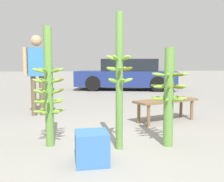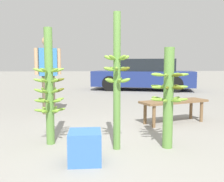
{
  "view_description": "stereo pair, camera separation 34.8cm",
  "coord_description": "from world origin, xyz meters",
  "px_view_note": "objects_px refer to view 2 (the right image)",
  "views": [
    {
      "loc": [
        -0.63,
        -2.97,
        1.09
      ],
      "look_at": [
        -0.0,
        0.44,
        0.73
      ],
      "focal_mm": 40.0,
      "sensor_mm": 36.0,
      "label": 1
    },
    {
      "loc": [
        -0.28,
        -3.01,
        1.09
      ],
      "look_at": [
        -0.0,
        0.44,
        0.73
      ],
      "focal_mm": 40.0,
      "sensor_mm": 36.0,
      "label": 2
    }
  ],
  "objects_px": {
    "banana_stalk_left": "(49,88)",
    "banana_stalk_center": "(117,79)",
    "vendor_person": "(48,67)",
    "market_bench": "(174,104)",
    "banana_stalk_right": "(168,96)",
    "produce_crate": "(85,147)",
    "parked_car": "(144,75)"
  },
  "relations": [
    {
      "from": "banana_stalk_left",
      "to": "market_bench",
      "type": "bearing_deg",
      "value": 27.32
    },
    {
      "from": "banana_stalk_center",
      "to": "market_bench",
      "type": "distance_m",
      "value": 1.92
    },
    {
      "from": "vendor_person",
      "to": "market_bench",
      "type": "bearing_deg",
      "value": -37.77
    },
    {
      "from": "banana_stalk_center",
      "to": "banana_stalk_right",
      "type": "distance_m",
      "value": 0.71
    },
    {
      "from": "vendor_person",
      "to": "market_bench",
      "type": "height_order",
      "value": "vendor_person"
    },
    {
      "from": "banana_stalk_right",
      "to": "parked_car",
      "type": "distance_m",
      "value": 7.67
    },
    {
      "from": "parked_car",
      "to": "produce_crate",
      "type": "xyz_separation_m",
      "value": [
        -2.36,
        -7.98,
        -0.47
      ]
    },
    {
      "from": "banana_stalk_left",
      "to": "market_bench",
      "type": "relative_size",
      "value": 1.15
    },
    {
      "from": "banana_stalk_left",
      "to": "parked_car",
      "type": "height_order",
      "value": "banana_stalk_left"
    },
    {
      "from": "parked_car",
      "to": "market_bench",
      "type": "bearing_deg",
      "value": -171.2
    },
    {
      "from": "produce_crate",
      "to": "banana_stalk_right",
      "type": "bearing_deg",
      "value": 21.5
    },
    {
      "from": "vendor_person",
      "to": "parked_car",
      "type": "distance_m",
      "value": 6.05
    },
    {
      "from": "banana_stalk_center",
      "to": "vendor_person",
      "type": "bearing_deg",
      "value": 117.4
    },
    {
      "from": "banana_stalk_right",
      "to": "produce_crate",
      "type": "distance_m",
      "value": 1.26
    },
    {
      "from": "banana_stalk_left",
      "to": "vendor_person",
      "type": "xyz_separation_m",
      "value": [
        -0.38,
        2.17,
        0.27
      ]
    },
    {
      "from": "produce_crate",
      "to": "banana_stalk_left",
      "type": "bearing_deg",
      "value": 124.83
    },
    {
      "from": "banana_stalk_center",
      "to": "vendor_person",
      "type": "distance_m",
      "value": 2.77
    },
    {
      "from": "parked_car",
      "to": "banana_stalk_center",
      "type": "bearing_deg",
      "value": -178.9
    },
    {
      "from": "banana_stalk_right",
      "to": "parked_car",
      "type": "xyz_separation_m",
      "value": [
        1.29,
        7.56,
        -0.04
      ]
    },
    {
      "from": "banana_stalk_center",
      "to": "parked_car",
      "type": "distance_m",
      "value": 7.81
    },
    {
      "from": "banana_stalk_right",
      "to": "vendor_person",
      "type": "bearing_deg",
      "value": 128.33
    },
    {
      "from": "vendor_person",
      "to": "parked_car",
      "type": "xyz_separation_m",
      "value": [
        3.23,
        5.1,
        -0.4
      ]
    },
    {
      "from": "banana_stalk_left",
      "to": "banana_stalk_right",
      "type": "distance_m",
      "value": 1.59
    },
    {
      "from": "banana_stalk_left",
      "to": "banana_stalk_center",
      "type": "bearing_deg",
      "value": -17.63
    },
    {
      "from": "vendor_person",
      "to": "banana_stalk_left",
      "type": "bearing_deg",
      "value": -94.34
    },
    {
      "from": "banana_stalk_center",
      "to": "banana_stalk_right",
      "type": "bearing_deg",
      "value": -0.17
    },
    {
      "from": "parked_car",
      "to": "produce_crate",
      "type": "relative_size",
      "value": 12.74
    },
    {
      "from": "banana_stalk_center",
      "to": "produce_crate",
      "type": "relative_size",
      "value": 4.87
    },
    {
      "from": "banana_stalk_left",
      "to": "banana_stalk_right",
      "type": "relative_size",
      "value": 1.21
    },
    {
      "from": "banana_stalk_right",
      "to": "produce_crate",
      "type": "bearing_deg",
      "value": -158.5
    },
    {
      "from": "banana_stalk_center",
      "to": "produce_crate",
      "type": "bearing_deg",
      "value": -133.34
    },
    {
      "from": "banana_stalk_left",
      "to": "produce_crate",
      "type": "bearing_deg",
      "value": -55.17
    }
  ]
}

